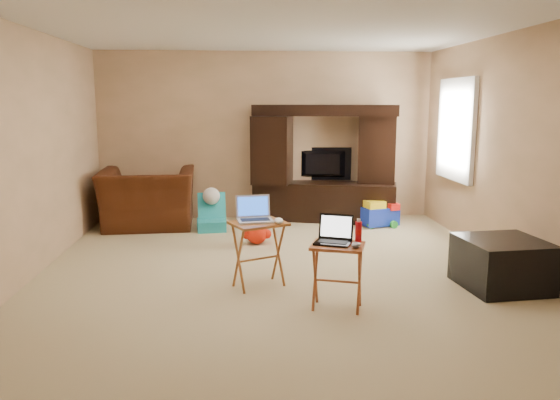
{
  "coord_description": "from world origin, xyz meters",
  "views": [
    {
      "loc": [
        -0.38,
        -5.53,
        1.77
      ],
      "look_at": [
        0.0,
        -0.2,
        0.8
      ],
      "focal_mm": 35.0,
      "sensor_mm": 36.0,
      "label": 1
    }
  ],
  "objects": [
    {
      "name": "laptop_right",
      "position": [
        0.39,
        -1.07,
        0.69
      ],
      "size": [
        0.37,
        0.35,
        0.24
      ],
      "primitive_type": "cube",
      "rotation": [
        0.0,
        0.0,
        -0.39
      ],
      "color": "black",
      "rests_on": "tray_table_right"
    },
    {
      "name": "ottoman",
      "position": [
        2.1,
        -0.67,
        0.24
      ],
      "size": [
        0.8,
        0.8,
        0.47
      ],
      "primitive_type": "cube",
      "rotation": [
        0.0,
        0.0,
        0.1
      ],
      "color": "black",
      "rests_on": "floor"
    },
    {
      "name": "tray_table_left",
      "position": [
        -0.22,
        -0.47,
        0.32
      ],
      "size": [
        0.61,
        0.57,
        0.64
      ],
      "primitive_type": "cube",
      "rotation": [
        0.0,
        0.0,
        0.45
      ],
      "color": "#A06526",
      "rests_on": "floor"
    },
    {
      "name": "push_toy",
      "position": [
        1.6,
        1.99,
        0.19
      ],
      "size": [
        0.59,
        0.49,
        0.38
      ],
      "primitive_type": null,
      "rotation": [
        0.0,
        0.0,
        0.28
      ],
      "color": "#162EB5",
      "rests_on": "floor"
    },
    {
      "name": "floor",
      "position": [
        0.0,
        0.0,
        0.0
      ],
      "size": [
        5.5,
        5.5,
        0.0
      ],
      "primitive_type": "plane",
      "color": "beige",
      "rests_on": "ground"
    },
    {
      "name": "plush_toy",
      "position": [
        -0.2,
        1.14,
        0.21
      ],
      "size": [
        0.38,
        0.32,
        0.43
      ],
      "primitive_type": null,
      "color": "red",
      "rests_on": "floor"
    },
    {
      "name": "tray_table_right",
      "position": [
        0.43,
        -1.09,
        0.29
      ],
      "size": [
        0.53,
        0.47,
        0.57
      ],
      "primitive_type": "cube",
      "rotation": [
        0.0,
        0.0,
        -0.31
      ],
      "color": "#A05026",
      "rests_on": "floor"
    },
    {
      "name": "television",
      "position": [
        0.86,
        2.66,
        0.82
      ],
      "size": [
        0.88,
        0.22,
        0.5
      ],
      "primitive_type": "imported",
      "rotation": [
        0.0,
        0.0,
        3.02
      ],
      "color": "black",
      "rests_on": "entertainment_center"
    },
    {
      "name": "mouse_left",
      "position": [
        -0.03,
        -0.54,
        0.66
      ],
      "size": [
        0.1,
        0.14,
        0.05
      ],
      "primitive_type": "ellipsoid",
      "rotation": [
        0.0,
        0.0,
        0.12
      ],
      "color": "white",
      "rests_on": "tray_table_left"
    },
    {
      "name": "water_bottle",
      "position": [
        0.62,
        -1.01,
        0.66
      ],
      "size": [
        0.06,
        0.06,
        0.18
      ],
      "primitive_type": "cylinder",
      "color": "red",
      "rests_on": "tray_table_right"
    },
    {
      "name": "laptop_left",
      "position": [
        -0.25,
        -0.44,
        0.76
      ],
      "size": [
        0.37,
        0.32,
        0.24
      ],
      "primitive_type": "cube",
      "rotation": [
        0.0,
        0.0,
        0.13
      ],
      "color": "#B2B1B6",
      "rests_on": "tray_table_left"
    },
    {
      "name": "window_pane",
      "position": [
        2.48,
        1.55,
        1.4
      ],
      "size": [
        0.0,
        1.2,
        1.2
      ],
      "primitive_type": "plane",
      "rotation": [
        1.57,
        0.0,
        -1.57
      ],
      "color": "white",
      "rests_on": "ground"
    },
    {
      "name": "ceiling",
      "position": [
        0.0,
        0.0,
        2.5
      ],
      "size": [
        5.5,
        5.5,
        0.0
      ],
      "primitive_type": "plane",
      "rotation": [
        3.14,
        0.0,
        0.0
      ],
      "color": "silver",
      "rests_on": "ground"
    },
    {
      "name": "wall_back",
      "position": [
        0.0,
        2.75,
        1.25
      ],
      "size": [
        5.0,
        0.0,
        5.0
      ],
      "primitive_type": "plane",
      "rotation": [
        1.57,
        0.0,
        0.0
      ],
      "color": "tan",
      "rests_on": "ground"
    },
    {
      "name": "window_frame",
      "position": [
        2.46,
        1.55,
        1.4
      ],
      "size": [
        0.06,
        1.14,
        1.34
      ],
      "primitive_type": "cube",
      "color": "white",
      "rests_on": "ground"
    },
    {
      "name": "recliner",
      "position": [
        -1.7,
        2.16,
        0.41
      ],
      "size": [
        1.33,
        1.18,
        0.83
      ],
      "primitive_type": "imported",
      "rotation": [
        0.0,
        0.0,
        3.2
      ],
      "color": "#421C0E",
      "rests_on": "floor"
    },
    {
      "name": "wall_right",
      "position": [
        2.5,
        0.0,
        1.25
      ],
      "size": [
        0.0,
        5.5,
        5.5
      ],
      "primitive_type": "plane",
      "rotation": [
        1.57,
        0.0,
        -1.57
      ],
      "color": "tan",
      "rests_on": "ground"
    },
    {
      "name": "child_rocker",
      "position": [
        -0.8,
        1.91,
        0.26
      ],
      "size": [
        0.43,
        0.48,
        0.52
      ],
      "primitive_type": null,
      "rotation": [
        0.0,
        0.0,
        0.11
      ],
      "color": "teal",
      "rests_on": "floor"
    },
    {
      "name": "wall_front",
      "position": [
        0.0,
        -2.75,
        1.25
      ],
      "size": [
        5.0,
        0.0,
        5.0
      ],
      "primitive_type": "plane",
      "rotation": [
        -1.57,
        0.0,
        0.0
      ],
      "color": "tan",
      "rests_on": "ground"
    },
    {
      "name": "entertainment_center",
      "position": [
        0.86,
        2.46,
        0.86
      ],
      "size": [
        2.17,
        1.06,
        1.72
      ],
      "primitive_type": "cube",
      "rotation": [
        0.0,
        0.0,
        -0.27
      ],
      "color": "black",
      "rests_on": "floor"
    },
    {
      "name": "wall_left",
      "position": [
        -2.5,
        0.0,
        1.25
      ],
      "size": [
        0.0,
        5.5,
        5.5
      ],
      "primitive_type": "plane",
      "rotation": [
        1.57,
        0.0,
        1.57
      ],
      "color": "tan",
      "rests_on": "ground"
    },
    {
      "name": "mouse_right",
      "position": [
        0.56,
        -1.21,
        0.6
      ],
      "size": [
        0.11,
        0.13,
        0.05
      ],
      "primitive_type": "ellipsoid",
      "rotation": [
        0.0,
        0.0,
        -0.35
      ],
      "color": "#46454B",
      "rests_on": "tray_table_right"
    }
  ]
}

